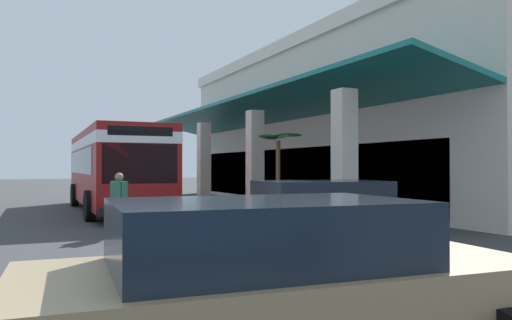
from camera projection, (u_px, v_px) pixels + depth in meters
ground at (320, 206)px, 22.55m from camera, size 120.00×120.00×0.00m
curb_strip at (201, 206)px, 21.48m from camera, size 28.22×0.50×0.12m
plaza_building at (378, 126)px, 25.69m from camera, size 23.81×14.56×7.77m
transit_bus at (114, 164)px, 19.96m from camera, size 11.28×3.06×3.34m
parked_sedan_tan at (280, 285)px, 4.21m from camera, size 2.68×4.53×1.47m
parked_sedan_silver at (328, 216)px, 10.02m from camera, size 2.69×4.54×1.47m
pedestrian at (119, 201)px, 12.55m from camera, size 0.65×0.38×1.60m
potted_palm at (278, 194)px, 17.89m from camera, size 1.91×1.82×3.00m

